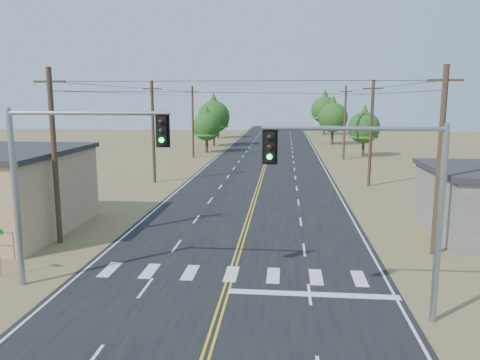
# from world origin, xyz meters

# --- Properties ---
(road) EXTENTS (15.00, 200.00, 0.02)m
(road) POSITION_xyz_m (0.00, 30.00, 0.01)
(road) COLOR black
(road) RESTS_ON ground
(utility_pole_left_near) EXTENTS (1.80, 0.30, 10.00)m
(utility_pole_left_near) POSITION_xyz_m (-10.50, 12.00, 5.12)
(utility_pole_left_near) COLOR #4C3826
(utility_pole_left_near) RESTS_ON ground
(utility_pole_left_mid) EXTENTS (1.80, 0.30, 10.00)m
(utility_pole_left_mid) POSITION_xyz_m (-10.50, 32.00, 5.12)
(utility_pole_left_mid) COLOR #4C3826
(utility_pole_left_mid) RESTS_ON ground
(utility_pole_left_far) EXTENTS (1.80, 0.30, 10.00)m
(utility_pole_left_far) POSITION_xyz_m (-10.50, 52.00, 5.12)
(utility_pole_left_far) COLOR #4C3826
(utility_pole_left_far) RESTS_ON ground
(utility_pole_right_near) EXTENTS (1.80, 0.30, 10.00)m
(utility_pole_right_near) POSITION_xyz_m (10.50, 12.00, 5.12)
(utility_pole_right_near) COLOR #4C3826
(utility_pole_right_near) RESTS_ON ground
(utility_pole_right_mid) EXTENTS (1.80, 0.30, 10.00)m
(utility_pole_right_mid) POSITION_xyz_m (10.50, 32.00, 5.12)
(utility_pole_right_mid) COLOR #4C3826
(utility_pole_right_mid) RESTS_ON ground
(utility_pole_right_far) EXTENTS (1.80, 0.30, 10.00)m
(utility_pole_right_far) POSITION_xyz_m (10.50, 52.00, 5.12)
(utility_pole_right_far) COLOR #4C3826
(utility_pole_right_far) RESTS_ON ground
(signal_mast_left) EXTENTS (7.08, 0.47, 7.90)m
(signal_mast_left) POSITION_xyz_m (-7.17, 5.87, 5.38)
(signal_mast_left) COLOR gray
(signal_mast_left) RESTS_ON ground
(signal_mast_right) EXTENTS (6.62, 0.51, 7.43)m
(signal_mast_right) POSITION_xyz_m (6.17, 3.96, 5.06)
(signal_mast_right) COLOR gray
(signal_mast_right) RESTS_ON ground
(tree_left_near) EXTENTS (4.39, 4.39, 7.31)m
(tree_left_near) POSITION_xyz_m (-9.64, 58.45, 4.47)
(tree_left_near) COLOR #3F2D1E
(tree_left_near) RESTS_ON ground
(tree_left_mid) EXTENTS (5.58, 5.58, 9.31)m
(tree_left_mid) POSITION_xyz_m (-10.00, 68.20, 5.69)
(tree_left_mid) COLOR #3F2D1E
(tree_left_mid) RESTS_ON ground
(tree_left_far) EXTENTS (4.78, 4.78, 7.96)m
(tree_left_far) POSITION_xyz_m (-11.71, 85.20, 4.87)
(tree_left_far) COLOR #3F2D1E
(tree_left_far) RESTS_ON ground
(tree_right_near) EXTENTS (4.53, 4.53, 7.55)m
(tree_right_near) POSITION_xyz_m (13.70, 55.65, 4.62)
(tree_right_near) COLOR #3F2D1E
(tree_right_near) RESTS_ON ground
(tree_right_mid) EXTENTS (5.33, 5.33, 8.89)m
(tree_right_mid) POSITION_xyz_m (10.98, 73.17, 5.44)
(tree_right_mid) COLOR #3F2D1E
(tree_right_mid) RESTS_ON ground
(tree_right_far) EXTENTS (6.20, 6.20, 10.34)m
(tree_right_far) POSITION_xyz_m (11.44, 97.06, 6.33)
(tree_right_far) COLOR #3F2D1E
(tree_right_far) RESTS_ON ground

